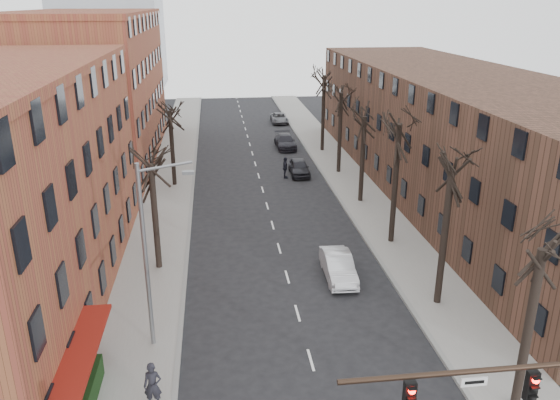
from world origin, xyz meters
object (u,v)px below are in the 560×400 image
object	(u,v)px
silver_sedan	(338,266)
parked_car_near	(299,167)
pedestrian_a	(153,386)
parked_car_mid	(285,141)

from	to	relation	value
silver_sedan	parked_car_near	size ratio (longest dim) A/B	1.05
silver_sedan	pedestrian_a	size ratio (longest dim) A/B	2.28
parked_car_mid	pedestrian_a	xyz separation A→B (m)	(-10.55, -40.23, 0.40)
parked_car_near	parked_car_mid	bearing A→B (deg)	91.28
silver_sedan	parked_car_mid	distance (m)	30.32
silver_sedan	parked_car_mid	world-z (taller)	silver_sedan
silver_sedan	parked_car_near	world-z (taller)	silver_sedan
silver_sedan	parked_car_near	bearing A→B (deg)	88.90
parked_car_near	parked_car_mid	world-z (taller)	parked_car_near
parked_car_near	pedestrian_a	xyz separation A→B (m)	(-10.55, -30.26, 0.40)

